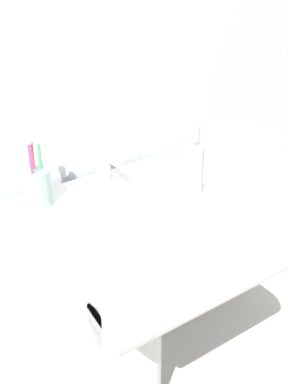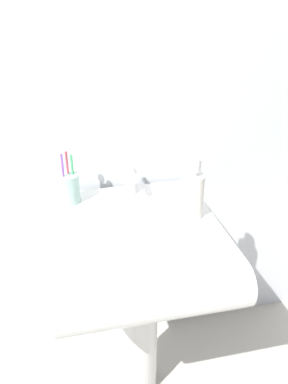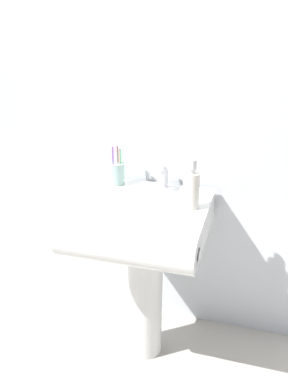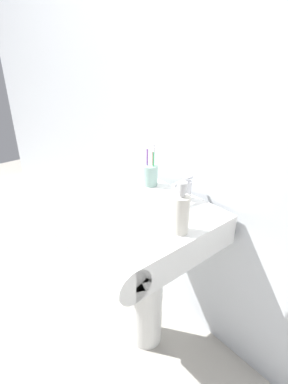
# 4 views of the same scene
# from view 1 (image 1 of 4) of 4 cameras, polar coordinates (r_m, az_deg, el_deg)

# --- Properties ---
(wall_back) EXTENTS (5.00, 0.05, 2.40)m
(wall_back) POSITION_cam_1_polar(r_m,az_deg,el_deg) (1.31, -8.93, 21.61)
(wall_back) COLOR silver
(wall_back) RESTS_ON ground
(sink_pedestal) EXTENTS (0.15, 0.15, 0.60)m
(sink_pedestal) POSITION_cam_1_polar(r_m,az_deg,el_deg) (1.48, -0.87, -16.69)
(sink_pedestal) COLOR white
(sink_pedestal) RESTS_ON ground
(sink_basin) EXTENTS (0.49, 0.56, 0.13)m
(sink_basin) POSITION_cam_1_polar(r_m,az_deg,el_deg) (1.22, 0.33, -5.91)
(sink_basin) COLOR white
(sink_basin) RESTS_ON sink_pedestal
(faucet) EXTENTS (0.04, 0.11, 0.10)m
(faucet) POSITION_cam_1_polar(r_m,az_deg,el_deg) (1.35, -4.68, 3.21)
(faucet) COLOR silver
(faucet) RESTS_ON sink_basin
(toothbrush_cup) EXTENTS (0.07, 0.07, 0.19)m
(toothbrush_cup) POSITION_cam_1_polar(r_m,az_deg,el_deg) (1.26, -12.44, 0.65)
(toothbrush_cup) COLOR #99BFB2
(toothbrush_cup) RESTS_ON sink_basin
(soap_bottle) EXTENTS (0.06, 0.06, 0.19)m
(soap_bottle) POSITION_cam_1_polar(r_m,az_deg,el_deg) (1.28, 5.67, 2.94)
(soap_bottle) COLOR silver
(soap_bottle) RESTS_ON sink_basin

